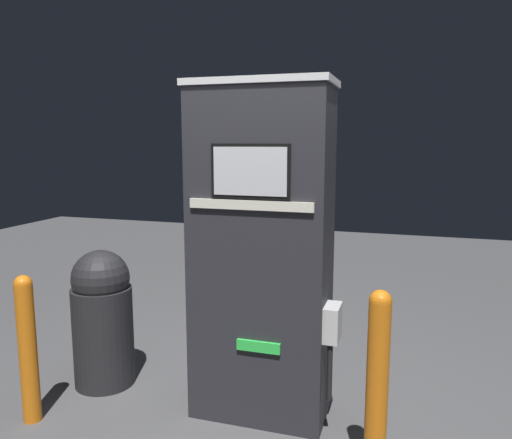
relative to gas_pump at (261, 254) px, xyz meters
name	(u,v)px	position (x,y,z in m)	size (l,w,h in m)	color
ground_plane	(251,428)	(0.00, -0.21, -1.06)	(14.00, 14.00, 0.00)	#4C4C4F
gas_pump	(261,254)	(0.00, 0.00, 0.00)	(0.96, 0.46, 2.12)	#28282D
safety_bollard	(377,386)	(0.76, -0.50, -0.52)	(0.11, 0.11, 1.05)	orange
trash_bin	(102,317)	(-1.21, 0.04, -0.56)	(0.43, 0.43, 1.00)	#232326
safety_bollard_far	(28,346)	(-1.36, -0.54, -0.57)	(0.11, 0.11, 0.95)	orange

